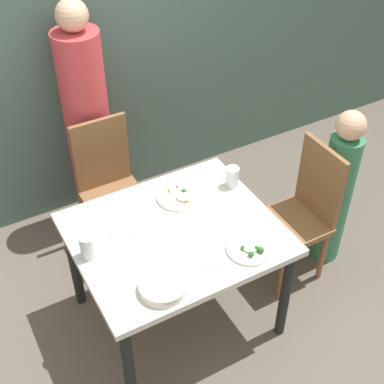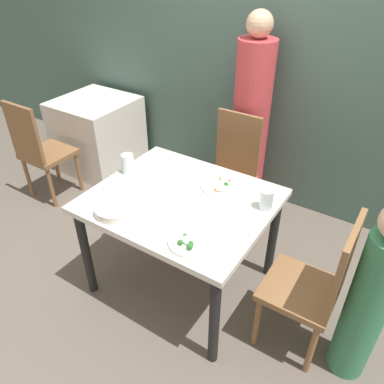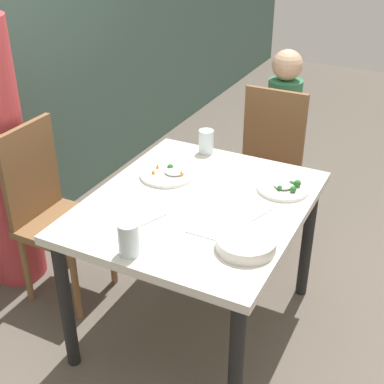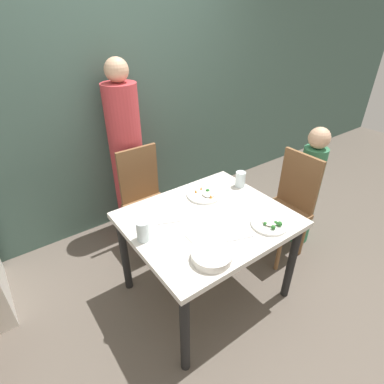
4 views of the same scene
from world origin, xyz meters
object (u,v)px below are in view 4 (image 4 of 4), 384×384
at_px(chair_child_spot, 287,204).
at_px(plate_rice_adult, 270,224).
at_px(person_adult, 127,159).
at_px(person_child, 307,190).
at_px(glass_water_tall, 143,231).
at_px(chair_adult_spot, 146,198).
at_px(bowl_curry, 212,256).

relative_size(chair_child_spot, plate_rice_adult, 3.92).
distance_m(person_adult, person_child, 1.70).
xyz_separation_m(plate_rice_adult, glass_water_tall, (-0.75, 0.37, 0.06)).
bearing_deg(person_adult, chair_child_spot, -49.99).
relative_size(chair_child_spot, person_adult, 0.58).
height_order(chair_child_spot, glass_water_tall, chair_child_spot).
height_order(plate_rice_adult, glass_water_tall, glass_water_tall).
height_order(chair_adult_spot, glass_water_tall, chair_adult_spot).
relative_size(bowl_curry, glass_water_tall, 1.74).
bearing_deg(glass_water_tall, person_child, -2.69).
bearing_deg(bowl_curry, person_child, 12.55).
height_order(person_adult, glass_water_tall, person_adult).
bearing_deg(plate_rice_adult, chair_child_spot, 25.64).
distance_m(chair_child_spot, person_adult, 1.53).
distance_m(chair_adult_spot, bowl_curry, 1.19).
xyz_separation_m(bowl_curry, plate_rice_adult, (0.52, 0.02, -0.01)).
relative_size(person_child, glass_water_tall, 8.45).
distance_m(bowl_curry, glass_water_tall, 0.46).
relative_size(bowl_curry, plate_rice_adult, 0.97).
xyz_separation_m(chair_child_spot, bowl_curry, (-1.14, -0.31, 0.26)).
relative_size(chair_adult_spot, person_child, 0.83).
bearing_deg(person_adult, plate_rice_adult, -76.60).
bearing_deg(glass_water_tall, bowl_curry, -59.13).
distance_m(person_child, plate_rice_adult, 0.96).
bearing_deg(chair_child_spot, chair_adult_spot, -130.82).
xyz_separation_m(person_adult, person_child, (1.23, -1.15, -0.22)).
bearing_deg(chair_adult_spot, bowl_curry, -98.60).
bearing_deg(bowl_curry, chair_child_spot, 15.39).
bearing_deg(plate_rice_adult, chair_adult_spot, 106.95).
distance_m(person_adult, plate_rice_adult, 1.49).
bearing_deg(chair_adult_spot, plate_rice_adult, -73.05).
height_order(chair_adult_spot, plate_rice_adult, chair_adult_spot).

